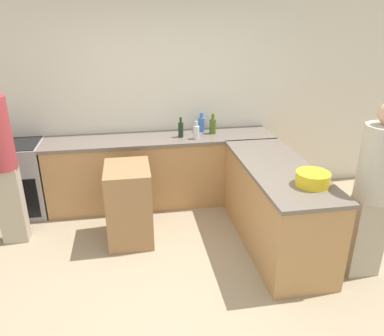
{
  "coord_description": "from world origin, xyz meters",
  "views": [
    {
      "loc": [
        -0.38,
        -2.83,
        2.39
      ],
      "look_at": [
        0.2,
        0.56,
        0.97
      ],
      "focal_mm": 35.0,
      "sensor_mm": 36.0,
      "label": 1
    }
  ],
  "objects_px": {
    "vinegar_bottle_clear": "(196,132)",
    "person_at_peninsula": "(375,188)",
    "range_oven": "(17,179)",
    "person_by_range": "(1,156)",
    "wine_bottle_dark": "(181,129)",
    "island_table": "(129,204)",
    "olive_oil_bottle": "(213,126)",
    "water_bottle_blue": "(201,124)",
    "mixing_bowl": "(313,179)"
  },
  "relations": [
    {
      "from": "vinegar_bottle_clear",
      "to": "person_at_peninsula",
      "type": "relative_size",
      "value": 0.13
    },
    {
      "from": "range_oven",
      "to": "person_by_range",
      "type": "bearing_deg",
      "value": -81.27
    },
    {
      "from": "range_oven",
      "to": "vinegar_bottle_clear",
      "type": "bearing_deg",
      "value": -3.62
    },
    {
      "from": "wine_bottle_dark",
      "to": "range_oven",
      "type": "bearing_deg",
      "value": 179.0
    },
    {
      "from": "island_table",
      "to": "olive_oil_bottle",
      "type": "relative_size",
      "value": 3.31
    },
    {
      "from": "olive_oil_bottle",
      "to": "person_by_range",
      "type": "bearing_deg",
      "value": -163.27
    },
    {
      "from": "island_table",
      "to": "person_at_peninsula",
      "type": "height_order",
      "value": "person_at_peninsula"
    },
    {
      "from": "wine_bottle_dark",
      "to": "person_at_peninsula",
      "type": "xyz_separation_m",
      "value": [
        1.52,
        -1.81,
        -0.1
      ]
    },
    {
      "from": "water_bottle_blue",
      "to": "person_at_peninsula",
      "type": "height_order",
      "value": "person_at_peninsula"
    },
    {
      "from": "range_oven",
      "to": "person_at_peninsula",
      "type": "height_order",
      "value": "person_at_peninsula"
    },
    {
      "from": "island_table",
      "to": "mixing_bowl",
      "type": "distance_m",
      "value": 1.96
    },
    {
      "from": "range_oven",
      "to": "vinegar_bottle_clear",
      "type": "distance_m",
      "value": 2.33
    },
    {
      "from": "mixing_bowl",
      "to": "person_at_peninsula",
      "type": "height_order",
      "value": "person_at_peninsula"
    },
    {
      "from": "mixing_bowl",
      "to": "water_bottle_blue",
      "type": "distance_m",
      "value": 1.96
    },
    {
      "from": "island_table",
      "to": "wine_bottle_dark",
      "type": "distance_m",
      "value": 1.22
    },
    {
      "from": "mixing_bowl",
      "to": "person_at_peninsula",
      "type": "relative_size",
      "value": 0.18
    },
    {
      "from": "island_table",
      "to": "vinegar_bottle_clear",
      "type": "distance_m",
      "value": 1.26
    },
    {
      "from": "water_bottle_blue",
      "to": "island_table",
      "type": "bearing_deg",
      "value": -134.96
    },
    {
      "from": "range_oven",
      "to": "person_at_peninsula",
      "type": "xyz_separation_m",
      "value": [
        3.6,
        -1.84,
        0.46
      ]
    },
    {
      "from": "mixing_bowl",
      "to": "olive_oil_bottle",
      "type": "xyz_separation_m",
      "value": [
        -0.55,
        1.73,
        0.04
      ]
    },
    {
      "from": "vinegar_bottle_clear",
      "to": "olive_oil_bottle",
      "type": "distance_m",
      "value": 0.32
    },
    {
      "from": "water_bottle_blue",
      "to": "person_by_range",
      "type": "relative_size",
      "value": 0.14
    },
    {
      "from": "wine_bottle_dark",
      "to": "person_by_range",
      "type": "height_order",
      "value": "person_by_range"
    },
    {
      "from": "mixing_bowl",
      "to": "wine_bottle_dark",
      "type": "distance_m",
      "value": 1.92
    },
    {
      "from": "mixing_bowl",
      "to": "vinegar_bottle_clear",
      "type": "distance_m",
      "value": 1.74
    },
    {
      "from": "mixing_bowl",
      "to": "person_by_range",
      "type": "height_order",
      "value": "person_by_range"
    },
    {
      "from": "vinegar_bottle_clear",
      "to": "person_by_range",
      "type": "relative_size",
      "value": 0.12
    },
    {
      "from": "wine_bottle_dark",
      "to": "person_at_peninsula",
      "type": "bearing_deg",
      "value": -49.97
    },
    {
      "from": "range_oven",
      "to": "person_at_peninsula",
      "type": "relative_size",
      "value": 0.54
    },
    {
      "from": "wine_bottle_dark",
      "to": "person_by_range",
      "type": "bearing_deg",
      "value": -162.07
    },
    {
      "from": "range_oven",
      "to": "person_by_range",
      "type": "distance_m",
      "value": 0.88
    },
    {
      "from": "island_table",
      "to": "water_bottle_blue",
      "type": "xyz_separation_m",
      "value": [
        1.01,
        1.01,
        0.58
      ]
    },
    {
      "from": "vinegar_bottle_clear",
      "to": "olive_oil_bottle",
      "type": "relative_size",
      "value": 0.86
    },
    {
      "from": "island_table",
      "to": "olive_oil_bottle",
      "type": "distance_m",
      "value": 1.56
    },
    {
      "from": "vinegar_bottle_clear",
      "to": "olive_oil_bottle",
      "type": "height_order",
      "value": "olive_oil_bottle"
    },
    {
      "from": "range_oven",
      "to": "vinegar_bottle_clear",
      "type": "xyz_separation_m",
      "value": [
        2.26,
        -0.14,
        0.55
      ]
    },
    {
      "from": "wine_bottle_dark",
      "to": "person_at_peninsula",
      "type": "height_order",
      "value": "person_at_peninsula"
    },
    {
      "from": "vinegar_bottle_clear",
      "to": "person_by_range",
      "type": "xyz_separation_m",
      "value": [
        -2.16,
        -0.53,
        0.01
      ]
    },
    {
      "from": "vinegar_bottle_clear",
      "to": "person_at_peninsula",
      "type": "bearing_deg",
      "value": -51.82
    },
    {
      "from": "island_table",
      "to": "vinegar_bottle_clear",
      "type": "height_order",
      "value": "vinegar_bottle_clear"
    },
    {
      "from": "wine_bottle_dark",
      "to": "mixing_bowl",
      "type": "bearing_deg",
      "value": -58.99
    },
    {
      "from": "range_oven",
      "to": "person_by_range",
      "type": "height_order",
      "value": "person_by_range"
    },
    {
      "from": "wine_bottle_dark",
      "to": "person_at_peninsula",
      "type": "distance_m",
      "value": 2.36
    },
    {
      "from": "vinegar_bottle_clear",
      "to": "water_bottle_blue",
      "type": "bearing_deg",
      "value": 67.55
    },
    {
      "from": "water_bottle_blue",
      "to": "range_oven",
      "type": "bearing_deg",
      "value": -176.16
    },
    {
      "from": "vinegar_bottle_clear",
      "to": "person_by_range",
      "type": "bearing_deg",
      "value": -166.14
    },
    {
      "from": "wine_bottle_dark",
      "to": "person_by_range",
      "type": "relative_size",
      "value": 0.14
    },
    {
      "from": "water_bottle_blue",
      "to": "person_at_peninsula",
      "type": "distance_m",
      "value": 2.35
    },
    {
      "from": "mixing_bowl",
      "to": "water_bottle_blue",
      "type": "relative_size",
      "value": 1.21
    },
    {
      "from": "person_at_peninsula",
      "to": "vinegar_bottle_clear",
      "type": "bearing_deg",
      "value": 128.18
    }
  ]
}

